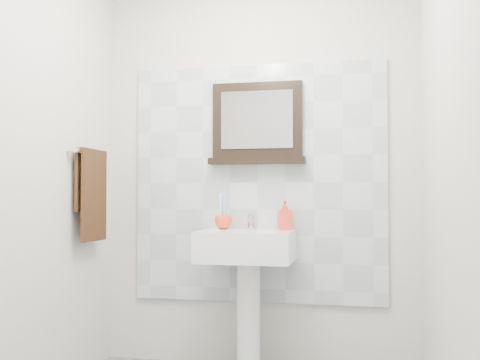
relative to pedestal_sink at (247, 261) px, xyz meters
name	(u,v)px	position (x,y,z in m)	size (l,w,h in m)	color
back_wall	(258,167)	(0.03, 0.23, 0.57)	(2.00, 0.01, 2.50)	beige
front_wall	(107,119)	(0.03, -1.97, 0.57)	(2.00, 0.01, 2.50)	beige
left_wall	(13,157)	(-0.97, -0.87, 0.57)	(0.01, 2.20, 2.50)	beige
right_wall	(453,149)	(1.03, -0.87, 0.57)	(0.01, 2.20, 2.50)	beige
splashback	(257,183)	(0.03, 0.21, 0.47)	(1.60, 0.02, 1.50)	#B3BDC2
pedestal_sink	(247,261)	(0.00, 0.00, 0.00)	(0.55, 0.44, 0.96)	white
toothbrush_cup	(224,223)	(-0.17, 0.10, 0.23)	(0.11, 0.11, 0.08)	#E5431A
toothbrushes	(223,209)	(-0.17, 0.10, 0.31)	(0.05, 0.04, 0.21)	white
soap_dispenser	(285,215)	(0.21, 0.12, 0.27)	(0.08, 0.08, 0.18)	red
framed_mirror	(257,126)	(0.03, 0.19, 0.83)	(0.61, 0.11, 0.52)	black
towel_bar	(91,153)	(-0.92, -0.17, 0.65)	(0.07, 0.40, 0.03)	silver
hand_towel	(92,188)	(-0.92, -0.17, 0.44)	(0.06, 0.30, 0.55)	#311C0D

